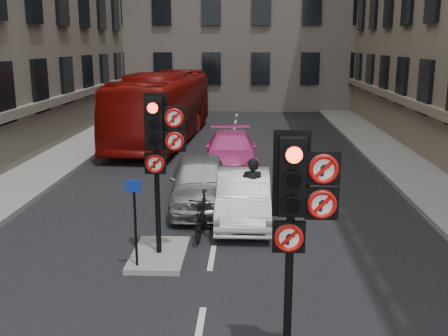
# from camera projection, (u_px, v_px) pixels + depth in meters

# --- Properties ---
(pavement_left) EXTENTS (3.00, 50.00, 0.16)m
(pavement_left) POSITION_uv_depth(u_px,v_px,m) (27.00, 175.00, 18.95)
(pavement_left) COLOR gray
(pavement_left) RESTS_ON ground
(pavement_right) EXTENTS (3.00, 50.00, 0.16)m
(pavement_right) POSITION_uv_depth(u_px,v_px,m) (431.00, 180.00, 18.30)
(pavement_right) COLOR gray
(pavement_right) RESTS_ON ground
(centre_island) EXTENTS (1.20, 2.00, 0.12)m
(centre_island) POSITION_uv_depth(u_px,v_px,m) (159.00, 254.00, 11.88)
(centre_island) COLOR gray
(centre_island) RESTS_ON ground
(signal_near) EXTENTS (0.91, 0.40, 3.58)m
(signal_near) POSITION_uv_depth(u_px,v_px,m) (297.00, 202.00, 7.28)
(signal_near) COLOR black
(signal_near) RESTS_ON ground
(signal_far) EXTENTS (0.91, 0.40, 3.58)m
(signal_far) POSITION_uv_depth(u_px,v_px,m) (160.00, 140.00, 11.26)
(signal_far) COLOR black
(signal_far) RESTS_ON centre_island
(car_silver) EXTENTS (2.17, 4.56, 1.51)m
(car_silver) POSITION_uv_depth(u_px,v_px,m) (200.00, 182.00, 15.44)
(car_silver) COLOR #A1A4A9
(car_silver) RESTS_ON ground
(car_white) EXTENTS (1.42, 4.04, 1.33)m
(car_white) POSITION_uv_depth(u_px,v_px,m) (244.00, 197.00, 14.24)
(car_white) COLOR silver
(car_white) RESTS_ON ground
(car_pink) EXTENTS (2.14, 4.89, 1.40)m
(car_pink) POSITION_uv_depth(u_px,v_px,m) (231.00, 151.00, 20.04)
(car_pink) COLOR #D93F91
(car_pink) RESTS_ON ground
(bus_red) EXTENTS (3.53, 12.14, 3.34)m
(bus_red) POSITION_uv_depth(u_px,v_px,m) (163.00, 107.00, 25.80)
(bus_red) COLOR maroon
(bus_red) RESTS_ON ground
(motorcycle) EXTENTS (0.67, 1.89, 1.11)m
(motorcycle) POSITION_uv_depth(u_px,v_px,m) (202.00, 214.00, 13.09)
(motorcycle) COLOR black
(motorcycle) RESTS_ON ground
(motorcyclist) EXTENTS (0.67, 0.45, 1.78)m
(motorcyclist) POSITION_uv_depth(u_px,v_px,m) (252.00, 190.00, 14.03)
(motorcyclist) COLOR black
(motorcyclist) RESTS_ON ground
(info_sign) EXTENTS (0.33, 0.10, 1.89)m
(info_sign) POSITION_uv_depth(u_px,v_px,m) (135.00, 211.00, 10.87)
(info_sign) COLOR black
(info_sign) RESTS_ON centre_island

